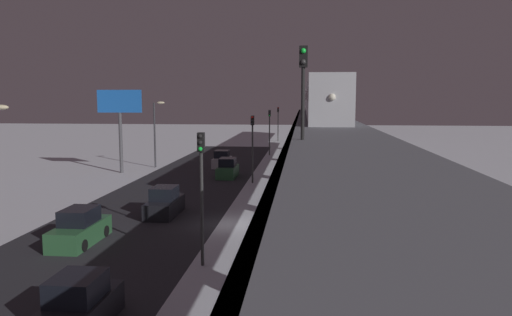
{
  "coord_description": "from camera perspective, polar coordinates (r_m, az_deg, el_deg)",
  "views": [
    {
      "loc": [
        -4.68,
        30.17,
        7.97
      ],
      "look_at": [
        0.23,
        -20.38,
        1.8
      ],
      "focal_mm": 34.34,
      "sensor_mm": 36.0,
      "label": 1
    }
  ],
  "objects": [
    {
      "name": "traffic_light_distant",
      "position": [
        92.23,
        2.59,
        4.58
      ],
      "size": [
        0.32,
        0.44,
        6.4
      ],
      "color": "#2D2D2D",
      "rests_on": "ground_plane"
    },
    {
      "name": "street_lamp_far",
      "position": [
        57.79,
        -11.53,
        3.66
      ],
      "size": [
        1.35,
        0.44,
        7.65
      ],
      "color": "#38383D",
      "rests_on": "ground_plane"
    },
    {
      "name": "sedan_black_2",
      "position": [
        34.36,
        -10.61,
        -5.24
      ],
      "size": [
        1.8,
        4.34,
        1.97
      ],
      "rotation": [
        0.0,
        0.0,
        3.14
      ],
      "color": "black",
      "rests_on": "ground_plane"
    },
    {
      "name": "sedan_green",
      "position": [
        29.02,
        -19.83,
        -7.82
      ],
      "size": [
        1.91,
        4.61,
        1.97
      ],
      "color": "#2D6038",
      "rests_on": "ground_plane"
    },
    {
      "name": "sedan_black",
      "position": [
        18.64,
        -20.03,
        -16.14
      ],
      "size": [
        1.8,
        4.03,
        1.97
      ],
      "rotation": [
        0.0,
        0.0,
        3.14
      ],
      "color": "black",
      "rests_on": "ground_plane"
    },
    {
      "name": "traffic_light_far",
      "position": [
        69.08,
        1.59,
        3.79
      ],
      "size": [
        0.32,
        0.44,
        6.4
      ],
      "color": "#2D2D2D",
      "rests_on": "ground_plane"
    },
    {
      "name": "sedan_silver",
      "position": [
        57.37,
        -3.99,
        -0.27
      ],
      "size": [
        1.8,
        4.09,
        1.97
      ],
      "rotation": [
        0.0,
        0.0,
        3.14
      ],
      "color": "#B2B2B7",
      "rests_on": "ground_plane"
    },
    {
      "name": "traffic_light_near",
      "position": [
        23.19,
        -6.38,
        -2.48
      ],
      "size": [
        0.32,
        0.44,
        6.4
      ],
      "color": "#2D2D2D",
      "rests_on": "ground_plane"
    },
    {
      "name": "elevated_railway",
      "position": [
        30.33,
        8.66,
        1.87
      ],
      "size": [
        5.0,
        101.36,
        6.2
      ],
      "color": "slate",
      "rests_on": "ground_plane"
    },
    {
      "name": "subway_train",
      "position": [
        67.8,
        7.07,
        6.88
      ],
      "size": [
        2.94,
        74.07,
        3.4
      ],
      "color": "#B7BABF",
      "rests_on": "elevated_railway"
    },
    {
      "name": "avenue_asphalt",
      "position": [
        33.04,
        -13.94,
        -7.23
      ],
      "size": [
        11.0,
        101.36,
        0.01
      ],
      "primitive_type": "cube",
      "color": "#28282D",
      "rests_on": "ground_plane"
    },
    {
      "name": "commercial_billboard",
      "position": [
        54.4,
        -15.6,
        5.47
      ],
      "size": [
        4.8,
        0.36,
        8.9
      ],
      "color": "#4C4C51",
      "rests_on": "ground_plane"
    },
    {
      "name": "ground_plane",
      "position": [
        31.55,
        -3.19,
        -7.71
      ],
      "size": [
        240.0,
        240.0,
        0.0
      ],
      "primitive_type": "plane",
      "color": "silver"
    },
    {
      "name": "traffic_light_mid",
      "position": [
        46.0,
        -0.41,
        2.22
      ],
      "size": [
        0.32,
        0.44,
        6.4
      ],
      "color": "#2D2D2D",
      "rests_on": "ground_plane"
    },
    {
      "name": "rail_signal",
      "position": [
        21.26,
        5.52,
        9.47
      ],
      "size": [
        0.36,
        0.41,
        4.0
      ],
      "color": "black",
      "rests_on": "elevated_railway"
    },
    {
      "name": "sedan_green_2",
      "position": [
        50.01,
        -3.32,
        -1.33
      ],
      "size": [
        1.8,
        4.3,
        1.97
      ],
      "rotation": [
        0.0,
        0.0,
        3.14
      ],
      "color": "#2D6038",
      "rests_on": "ground_plane"
    }
  ]
}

